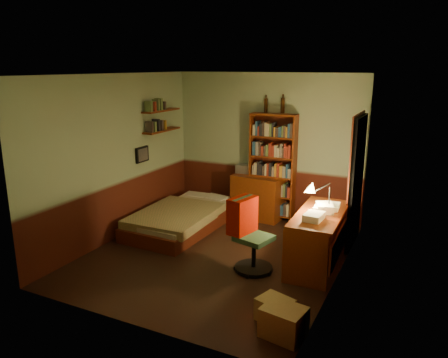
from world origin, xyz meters
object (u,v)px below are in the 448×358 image
at_px(dresser, 257,197).
at_px(mini_stereo, 244,169).
at_px(office_chair, 254,241).
at_px(cardboard_box_b, 275,310).
at_px(desk, 319,239).
at_px(desk_lamp, 330,192).
at_px(bookshelf, 272,168).
at_px(cardboard_box_a, 284,322).
at_px(bed, 182,211).

xyz_separation_m(dresser, mini_stereo, (-0.32, 0.12, 0.47)).
height_order(dresser, office_chair, office_chair).
distance_m(dresser, cardboard_box_b, 3.34).
bearing_deg(desk, dresser, 134.10).
bearing_deg(desk_lamp, dresser, 159.91).
height_order(dresser, mini_stereo, mini_stereo).
height_order(bookshelf, desk_lamp, bookshelf).
relative_size(desk, cardboard_box_a, 3.37).
relative_size(desk_lamp, cardboard_box_b, 1.57).
relative_size(mini_stereo, desk_lamp, 0.50).
relative_size(office_chair, cardboard_box_a, 2.02).
xyz_separation_m(mini_stereo, office_chair, (1.07, -2.12, -0.44)).
bearing_deg(dresser, cardboard_box_a, -59.34).
height_order(bookshelf, office_chair, bookshelf).
bearing_deg(mini_stereo, bed, -124.82).
bearing_deg(bed, desk, -7.27).
height_order(desk_lamp, cardboard_box_a, desk_lamp).
distance_m(desk_lamp, office_chair, 1.22).
relative_size(dresser, desk, 0.62).
distance_m(bookshelf, office_chair, 2.20).
distance_m(desk_lamp, cardboard_box_a, 2.10).
bearing_deg(bookshelf, desk, -52.88).
relative_size(bed, desk_lamp, 3.62).
bearing_deg(cardboard_box_b, office_chair, 123.44).
distance_m(office_chair, cardboard_box_a, 1.54).
height_order(dresser, desk_lamp, desk_lamp).
distance_m(bed, dresser, 1.43).
xyz_separation_m(mini_stereo, cardboard_box_a, (1.92, -3.37, -0.71)).
height_order(desk, cardboard_box_b, desk).
relative_size(bed, desk, 1.42).
relative_size(mini_stereo, desk, 0.20).
distance_m(desk_lamp, cardboard_box_b, 1.92).
bearing_deg(dresser, mini_stereo, 163.01).
bearing_deg(mini_stereo, cardboard_box_b, -66.95).
distance_m(mini_stereo, desk, 2.44).
distance_m(bed, mini_stereo, 1.45).
relative_size(desk_lamp, office_chair, 0.66).
bearing_deg(dresser, desk_lamp, -35.93).
height_order(mini_stereo, cardboard_box_b, mini_stereo).
bearing_deg(desk, desk_lamp, 44.34).
distance_m(dresser, desk_lamp, 2.18).
height_order(bed, desk_lamp, desk_lamp).
distance_m(mini_stereo, bookshelf, 0.57).
bearing_deg(desk_lamp, bed, -166.35).
bearing_deg(bed, office_chair, -27.13).
height_order(office_chair, cardboard_box_a, office_chair).
xyz_separation_m(desk_lamp, cardboard_box_a, (0.02, -1.90, -0.89)).
distance_m(dresser, bookshelf, 0.62).
height_order(bookshelf, desk, bookshelf).
height_order(desk_lamp, cardboard_box_b, desk_lamp).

